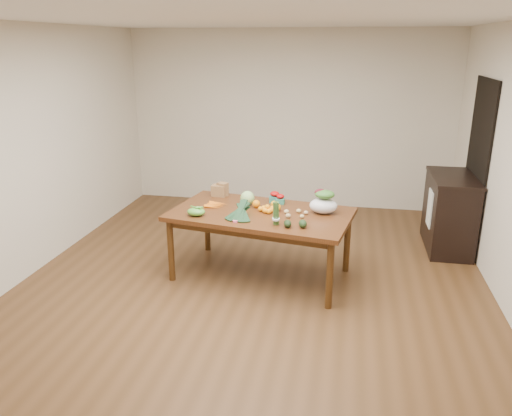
% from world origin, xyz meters
% --- Properties ---
extents(floor, '(6.00, 6.00, 0.00)m').
position_xyz_m(floor, '(0.00, 0.00, 0.00)').
color(floor, brown).
rests_on(floor, ground).
extents(ceiling, '(5.00, 6.00, 0.02)m').
position_xyz_m(ceiling, '(0.00, 0.00, 2.70)').
color(ceiling, white).
rests_on(ceiling, room_walls).
extents(room_walls, '(5.02, 6.02, 2.70)m').
position_xyz_m(room_walls, '(0.00, 0.00, 1.35)').
color(room_walls, beige).
rests_on(room_walls, floor).
extents(dining_table, '(2.06, 1.37, 0.75)m').
position_xyz_m(dining_table, '(0.05, 0.30, 0.38)').
color(dining_table, '#532713').
rests_on(dining_table, floor).
extents(doorway_dark, '(0.02, 1.00, 2.10)m').
position_xyz_m(doorway_dark, '(2.48, 1.60, 1.05)').
color(doorway_dark, black).
rests_on(doorway_dark, floor).
extents(cabinet, '(0.52, 1.02, 0.94)m').
position_xyz_m(cabinet, '(2.22, 1.53, 0.47)').
color(cabinet, black).
rests_on(cabinet, floor).
extents(dish_towel, '(0.02, 0.28, 0.45)m').
position_xyz_m(dish_towel, '(1.96, 1.40, 0.55)').
color(dish_towel, white).
rests_on(dish_towel, cabinet).
extents(paper_bag, '(0.26, 0.22, 0.16)m').
position_xyz_m(paper_bag, '(-0.55, 0.79, 0.83)').
color(paper_bag, olive).
rests_on(paper_bag, dining_table).
extents(cabbage, '(0.16, 0.16, 0.16)m').
position_xyz_m(cabbage, '(-0.15, 0.52, 0.83)').
color(cabbage, '#ACD67B').
rests_on(cabbage, dining_table).
extents(strawberry_basket_a, '(0.13, 0.13, 0.10)m').
position_xyz_m(strawberry_basket_a, '(0.14, 0.68, 0.80)').
color(strawberry_basket_a, '#B30F0B').
rests_on(strawberry_basket_a, dining_table).
extents(strawberry_basket_b, '(0.11, 0.11, 0.09)m').
position_xyz_m(strawberry_basket_b, '(0.21, 0.64, 0.79)').
color(strawberry_basket_b, '#B50C0D').
rests_on(strawberry_basket_b, dining_table).
extents(orange_a, '(0.09, 0.09, 0.09)m').
position_xyz_m(orange_a, '(-0.03, 0.44, 0.79)').
color(orange_a, orange).
rests_on(orange_a, dining_table).
extents(orange_b, '(0.08, 0.08, 0.08)m').
position_xyz_m(orange_b, '(0.16, 0.48, 0.79)').
color(orange_b, orange).
rests_on(orange_b, dining_table).
extents(orange_c, '(0.09, 0.09, 0.09)m').
position_xyz_m(orange_c, '(0.21, 0.36, 0.79)').
color(orange_c, orange).
rests_on(orange_c, dining_table).
extents(mandarin_cluster, '(0.21, 0.21, 0.09)m').
position_xyz_m(mandarin_cluster, '(0.11, 0.31, 0.79)').
color(mandarin_cluster, orange).
rests_on(mandarin_cluster, dining_table).
extents(carrots, '(0.25, 0.25, 0.03)m').
position_xyz_m(carrots, '(-0.49, 0.41, 0.76)').
color(carrots, orange).
rests_on(carrots, dining_table).
extents(snap_pea_bag, '(0.19, 0.14, 0.09)m').
position_xyz_m(snap_pea_bag, '(-0.60, 0.06, 0.79)').
color(snap_pea_bag, '#619B34').
rests_on(snap_pea_bag, dining_table).
extents(kale_bunch, '(0.38, 0.45, 0.16)m').
position_xyz_m(kale_bunch, '(-0.14, 0.03, 0.83)').
color(kale_bunch, black).
rests_on(kale_bunch, dining_table).
extents(asparagus_bundle, '(0.10, 0.13, 0.26)m').
position_xyz_m(asparagus_bundle, '(0.27, -0.07, 0.88)').
color(asparagus_bundle, '#4D7D39').
rests_on(asparagus_bundle, dining_table).
extents(potato_a, '(0.05, 0.05, 0.05)m').
position_xyz_m(potato_a, '(0.32, 0.30, 0.77)').
color(potato_a, '#DAC27E').
rests_on(potato_a, dining_table).
extents(potato_b, '(0.06, 0.05, 0.05)m').
position_xyz_m(potato_b, '(0.36, 0.17, 0.77)').
color(potato_b, tan).
rests_on(potato_b, dining_table).
extents(potato_c, '(0.05, 0.04, 0.04)m').
position_xyz_m(potato_c, '(0.53, 0.31, 0.77)').
color(potato_c, tan).
rests_on(potato_c, dining_table).
extents(potato_d, '(0.05, 0.05, 0.04)m').
position_xyz_m(potato_d, '(0.45, 0.35, 0.77)').
color(potato_d, tan).
rests_on(potato_d, dining_table).
extents(potato_e, '(0.05, 0.04, 0.04)m').
position_xyz_m(potato_e, '(0.50, 0.18, 0.77)').
color(potato_e, tan).
rests_on(potato_e, dining_table).
extents(avocado_a, '(0.10, 0.13, 0.07)m').
position_xyz_m(avocado_a, '(0.39, -0.11, 0.79)').
color(avocado_a, black).
rests_on(avocado_a, dining_table).
extents(avocado_b, '(0.11, 0.13, 0.08)m').
position_xyz_m(avocado_b, '(0.54, -0.09, 0.79)').
color(avocado_b, black).
rests_on(avocado_b, dining_table).
extents(salad_bag, '(0.33, 0.27, 0.23)m').
position_xyz_m(salad_bag, '(0.71, 0.39, 0.87)').
color(salad_bag, silver).
rests_on(salad_bag, dining_table).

